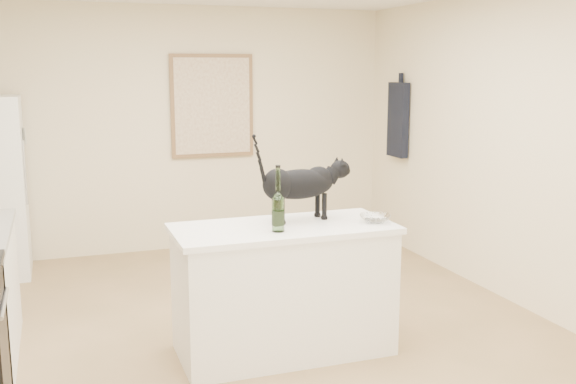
# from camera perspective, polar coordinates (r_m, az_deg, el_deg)

# --- Properties ---
(floor) EXTENTS (5.50, 5.50, 0.00)m
(floor) POSITION_cam_1_polar(r_m,az_deg,el_deg) (4.94, -2.28, -12.67)
(floor) COLOR #A27E56
(floor) RESTS_ON ground
(wall_back) EXTENTS (4.50, 0.00, 4.50)m
(wall_back) POSITION_cam_1_polar(r_m,az_deg,el_deg) (7.25, -8.84, 5.29)
(wall_back) COLOR beige
(wall_back) RESTS_ON ground
(wall_front) EXTENTS (4.50, 0.00, 4.50)m
(wall_front) POSITION_cam_1_polar(r_m,az_deg,el_deg) (2.18, 19.65, -7.43)
(wall_front) COLOR beige
(wall_front) RESTS_ON ground
(wall_right) EXTENTS (0.00, 5.50, 5.50)m
(wall_right) POSITION_cam_1_polar(r_m,az_deg,el_deg) (5.67, 19.95, 3.35)
(wall_right) COLOR beige
(wall_right) RESTS_ON ground
(island_base) EXTENTS (1.44, 0.67, 0.86)m
(island_base) POSITION_cam_1_polar(r_m,az_deg,el_deg) (4.64, -0.38, -8.55)
(island_base) COLOR white
(island_base) RESTS_ON floor
(island_top) EXTENTS (1.50, 0.70, 0.04)m
(island_top) POSITION_cam_1_polar(r_m,az_deg,el_deg) (4.51, -0.39, -3.15)
(island_top) COLOR white
(island_top) RESTS_ON island_base
(artwork_frame) EXTENTS (0.90, 0.03, 1.10)m
(artwork_frame) POSITION_cam_1_polar(r_m,az_deg,el_deg) (7.26, -6.50, 7.34)
(artwork_frame) COLOR brown
(artwork_frame) RESTS_ON wall_back
(artwork_canvas) EXTENTS (0.82, 0.00, 1.02)m
(artwork_canvas) POSITION_cam_1_polar(r_m,az_deg,el_deg) (7.24, -6.47, 7.33)
(artwork_canvas) COLOR beige
(artwork_canvas) RESTS_ON wall_back
(hanging_garment) EXTENTS (0.08, 0.34, 0.80)m
(hanging_garment) POSITION_cam_1_polar(r_m,az_deg,el_deg) (7.32, 9.41, 6.11)
(hanging_garment) COLOR black
(hanging_garment) RESTS_ON wall_right
(black_cat) EXTENTS (0.68, 0.28, 0.46)m
(black_cat) POSITION_cam_1_polar(r_m,az_deg,el_deg) (4.61, 0.95, 0.34)
(black_cat) COLOR black
(black_cat) RESTS_ON island_top
(wine_bottle) EXTENTS (0.10, 0.10, 0.39)m
(wine_bottle) POSITION_cam_1_polar(r_m,az_deg,el_deg) (4.31, -0.85, -0.91)
(wine_bottle) COLOR #376227
(wine_bottle) RESTS_ON island_top
(glass_bowl) EXTENTS (0.28, 0.28, 0.05)m
(glass_bowl) POSITION_cam_1_polar(r_m,az_deg,el_deg) (4.64, 7.46, -2.27)
(glass_bowl) COLOR white
(glass_bowl) RESTS_ON island_top
(fridge_paper) EXTENTS (0.06, 0.11, 0.16)m
(fridge_paper) POSITION_cam_1_polar(r_m,az_deg,el_deg) (6.79, -21.75, 4.50)
(fridge_paper) COLOR beige
(fridge_paper) RESTS_ON fridge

